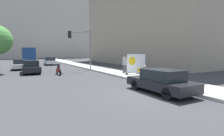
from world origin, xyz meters
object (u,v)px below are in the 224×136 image
(seated_protester, at_px, (145,72))
(protest_banner, at_px, (136,63))
(car_on_road_nearest, at_px, (31,67))
(motorcycle_on_road, at_px, (59,70))
(pedestrian_behind, at_px, (124,65))
(car_on_road_midblock, at_px, (20,64))
(jogger_on_sidewalk, at_px, (127,65))
(city_bus_on_road, at_px, (28,54))
(parked_car_curbside, at_px, (161,81))
(car_on_road_distant, at_px, (50,61))
(traffic_light_pole, at_px, (82,42))

(seated_protester, xyz_separation_m, protest_banner, (1.76, 3.58, 0.43))
(car_on_road_nearest, xyz_separation_m, motorcycle_on_road, (2.52, -2.67, -0.21))
(pedestrian_behind, xyz_separation_m, protest_banner, (0.50, -1.50, 0.20))
(car_on_road_nearest, height_order, car_on_road_midblock, car_on_road_nearest)
(jogger_on_sidewalk, distance_m, city_bus_on_road, 32.29)
(jogger_on_sidewalk, relative_size, parked_car_curbside, 0.41)
(car_on_road_nearest, xyz_separation_m, car_on_road_distant, (4.07, 12.31, -0.01))
(seated_protester, bearing_deg, pedestrian_behind, 79.46)
(jogger_on_sidewalk, distance_m, traffic_light_pole, 7.67)
(seated_protester, height_order, motorcycle_on_road, seated_protester)
(traffic_light_pole, bearing_deg, jogger_on_sidewalk, -71.48)
(traffic_light_pole, xyz_separation_m, car_on_road_midblock, (-7.13, 5.62, -2.92))
(jogger_on_sidewalk, distance_m, parked_car_curbside, 7.54)
(parked_car_curbside, distance_m, car_on_road_nearest, 15.40)
(protest_banner, relative_size, motorcycle_on_road, 1.07)
(protest_banner, relative_size, traffic_light_pole, 0.48)
(parked_car_curbside, xyz_separation_m, car_on_road_distant, (-2.01, 26.46, 0.02))
(protest_banner, bearing_deg, city_bus_on_road, 104.89)
(parked_car_curbside, xyz_separation_m, car_on_road_nearest, (-6.08, 14.15, 0.03))
(jogger_on_sidewalk, xyz_separation_m, car_on_road_distant, (-4.35, 19.30, -0.37))
(car_on_road_midblock, bearing_deg, jogger_on_sidewalk, -52.95)
(jogger_on_sidewalk, distance_m, car_on_road_distant, 19.79)
(jogger_on_sidewalk, xyz_separation_m, pedestrian_behind, (0.50, 1.32, -0.05))
(traffic_light_pole, bearing_deg, car_on_road_distant, 99.37)
(protest_banner, bearing_deg, car_on_road_nearest, 142.71)
(traffic_light_pole, bearing_deg, motorcycle_on_road, -144.81)
(seated_protester, distance_m, motorcycle_on_road, 9.58)
(seated_protester, bearing_deg, car_on_road_distant, 102.22)
(seated_protester, relative_size, traffic_light_pole, 0.24)
(city_bus_on_road, bearing_deg, protest_banner, -75.11)
(pedestrian_behind, xyz_separation_m, traffic_light_pole, (-2.80, 5.54, 2.59))
(pedestrian_behind, distance_m, car_on_road_distant, 18.63)
(car_on_road_nearest, bearing_deg, jogger_on_sidewalk, -39.71)
(parked_car_curbside, height_order, motorcycle_on_road, parked_car_curbside)
(parked_car_curbside, bearing_deg, car_on_road_nearest, 113.25)
(jogger_on_sidewalk, bearing_deg, seated_protester, 88.20)
(car_on_road_distant, bearing_deg, motorcycle_on_road, -95.89)
(jogger_on_sidewalk, relative_size, traffic_light_pole, 0.36)
(parked_car_curbside, xyz_separation_m, city_bus_on_road, (-5.07, 38.58, 1.21))
(protest_banner, distance_m, car_on_road_midblock, 16.41)
(pedestrian_behind, distance_m, traffic_light_pole, 6.73)
(traffic_light_pole, bearing_deg, parked_car_curbside, -90.16)
(car_on_road_midblock, bearing_deg, parked_car_curbside, -70.16)
(pedestrian_behind, relative_size, car_on_road_distant, 0.41)
(car_on_road_distant, bearing_deg, jogger_on_sidewalk, -77.30)
(seated_protester, distance_m, city_bus_on_road, 35.82)
(seated_protester, height_order, car_on_road_nearest, car_on_road_nearest)
(parked_car_curbside, bearing_deg, car_on_road_midblock, 109.84)
(pedestrian_behind, bearing_deg, city_bus_on_road, -136.69)
(pedestrian_behind, height_order, motorcycle_on_road, pedestrian_behind)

